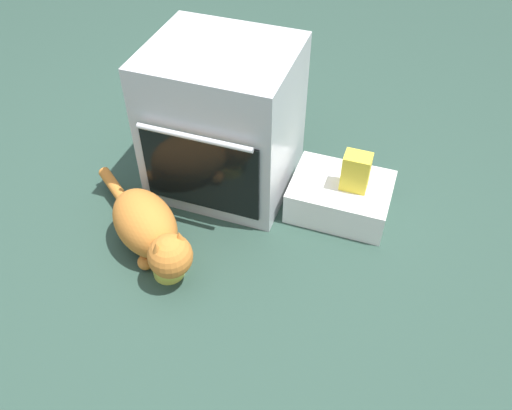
# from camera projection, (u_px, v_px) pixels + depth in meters

# --- Properties ---
(ground) EXTENTS (8.00, 8.00, 0.00)m
(ground) POSITION_uv_depth(u_px,v_px,m) (189.00, 243.00, 2.39)
(ground) COLOR #284238
(oven) EXTENTS (0.64, 0.61, 0.72)m
(oven) POSITION_uv_depth(u_px,v_px,m) (223.00, 121.00, 2.46)
(oven) COLOR #B7BABF
(oven) RESTS_ON ground
(pantry_cabinet) EXTENTS (0.46, 0.34, 0.17)m
(pantry_cabinet) POSITION_uv_depth(u_px,v_px,m) (340.00, 197.00, 2.49)
(pantry_cabinet) COLOR white
(pantry_cabinet) RESTS_ON ground
(food_bowl) EXTENTS (0.13, 0.13, 0.08)m
(food_bowl) POSITION_uv_depth(u_px,v_px,m) (169.00, 268.00, 2.25)
(food_bowl) COLOR #D1D14C
(food_bowl) RESTS_ON ground
(cat) EXTENTS (0.69, 0.55, 0.27)m
(cat) POSITION_uv_depth(u_px,v_px,m) (149.00, 229.00, 2.27)
(cat) COLOR #C6752D
(cat) RESTS_ON ground
(snack_bag) EXTENTS (0.12, 0.09, 0.18)m
(snack_bag) POSITION_uv_depth(u_px,v_px,m) (356.00, 172.00, 2.36)
(snack_bag) COLOR yellow
(snack_bag) RESTS_ON pantry_cabinet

